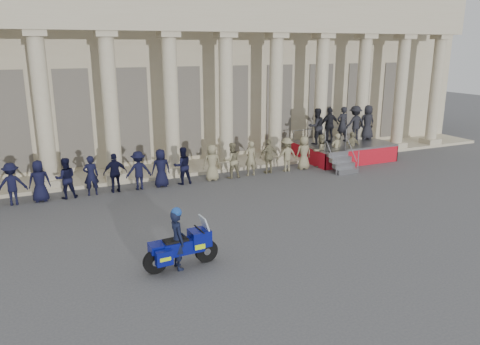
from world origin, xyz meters
name	(u,v)px	position (x,y,z in m)	size (l,w,h in m)	color
ground	(210,247)	(0.00, 0.00, 0.00)	(90.00, 90.00, 0.00)	#434346
building	(112,68)	(0.00, 14.74, 4.52)	(40.00, 12.50, 9.00)	tan
officer_rank	(136,171)	(-0.69, 6.54, 0.80)	(21.89, 0.60, 1.59)	black
reviewing_stand	(344,131)	(10.23, 7.47, 1.48)	(4.41, 4.19, 2.70)	gray
motorcycle	(182,247)	(-1.15, -0.92, 0.58)	(2.08, 0.86, 1.33)	black
rider	(177,238)	(-1.26, -0.93, 0.85)	(0.42, 0.61, 1.70)	black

